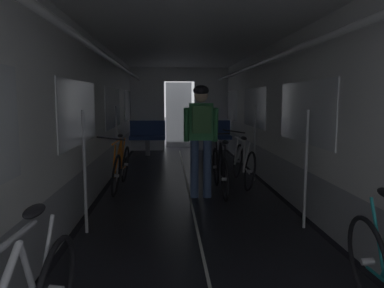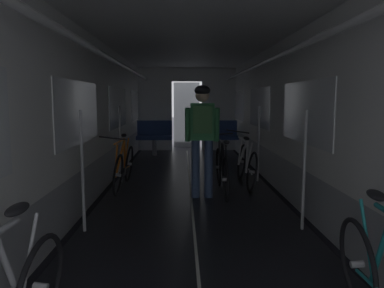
{
  "view_description": "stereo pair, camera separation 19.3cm",
  "coord_description": "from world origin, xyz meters",
  "px_view_note": "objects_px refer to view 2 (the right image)",
  "views": [
    {
      "loc": [
        -0.32,
        -2.08,
        1.51
      ],
      "look_at": [
        0.0,
        3.07,
        0.9
      ],
      "focal_mm": 34.8,
      "sensor_mm": 36.0,
      "label": 1
    },
    {
      "loc": [
        -0.13,
        -2.09,
        1.51
      ],
      "look_at": [
        0.0,
        3.07,
        0.9
      ],
      "focal_mm": 34.8,
      "sensor_mm": 36.0,
      "label": 2
    }
  ],
  "objects_px": {
    "bench_seat_far_left": "(154,134)",
    "bicycle_orange": "(124,166)",
    "bench_seat_far_right": "(220,134)",
    "bicycle_white": "(246,164)",
    "person_cyclist_aisle": "(202,129)",
    "bicycle_black_in_aisle": "(222,170)"
  },
  "relations": [
    {
      "from": "bench_seat_far_left",
      "to": "bicycle_orange",
      "type": "relative_size",
      "value": 0.58
    },
    {
      "from": "bench_seat_far_right",
      "to": "bicycle_orange",
      "type": "distance_m",
      "value": 4.36
    },
    {
      "from": "bench_seat_far_right",
      "to": "bicycle_white",
      "type": "xyz_separation_m",
      "value": [
        0.1,
        -3.65,
        -0.19
      ]
    },
    {
      "from": "bench_seat_far_left",
      "to": "person_cyclist_aisle",
      "type": "height_order",
      "value": "person_cyclist_aisle"
    },
    {
      "from": "bench_seat_far_left",
      "to": "bicycle_orange",
      "type": "xyz_separation_m",
      "value": [
        -0.24,
        -3.85,
        -0.19
      ]
    },
    {
      "from": "bench_seat_far_right",
      "to": "bicycle_black_in_aisle",
      "type": "bearing_deg",
      "value": -95.27
    },
    {
      "from": "bench_seat_far_right",
      "to": "bicycle_orange",
      "type": "bearing_deg",
      "value": -117.9
    },
    {
      "from": "bench_seat_far_left",
      "to": "bicycle_black_in_aisle",
      "type": "bearing_deg",
      "value": -71.73
    },
    {
      "from": "bench_seat_far_left",
      "to": "person_cyclist_aisle",
      "type": "bearing_deg",
      "value": -76.69
    },
    {
      "from": "bicycle_white",
      "to": "bench_seat_far_right",
      "type": "bearing_deg",
      "value": 91.61
    },
    {
      "from": "bicycle_orange",
      "to": "person_cyclist_aisle",
      "type": "relative_size",
      "value": 0.98
    },
    {
      "from": "bicycle_orange",
      "to": "bicycle_black_in_aisle",
      "type": "height_order",
      "value": "bicycle_orange"
    },
    {
      "from": "bench_seat_far_left",
      "to": "bicycle_black_in_aisle",
      "type": "height_order",
      "value": "bench_seat_far_left"
    },
    {
      "from": "bicycle_black_in_aisle",
      "to": "bench_seat_far_right",
      "type": "bearing_deg",
      "value": 84.73
    },
    {
      "from": "bench_seat_far_left",
      "to": "bench_seat_far_right",
      "type": "xyz_separation_m",
      "value": [
        1.8,
        0.0,
        0.0
      ]
    },
    {
      "from": "bicycle_orange",
      "to": "person_cyclist_aisle",
      "type": "distance_m",
      "value": 1.63
    },
    {
      "from": "bench_seat_far_right",
      "to": "bicycle_white",
      "type": "height_order",
      "value": "bicycle_white"
    },
    {
      "from": "bicycle_white",
      "to": "person_cyclist_aisle",
      "type": "relative_size",
      "value": 0.98
    },
    {
      "from": "bicycle_white",
      "to": "bicycle_black_in_aisle",
      "type": "height_order",
      "value": "bicycle_white"
    },
    {
      "from": "bench_seat_far_right",
      "to": "bicycle_white",
      "type": "distance_m",
      "value": 3.66
    },
    {
      "from": "bench_seat_far_left",
      "to": "bench_seat_far_right",
      "type": "distance_m",
      "value": 1.8
    },
    {
      "from": "person_cyclist_aisle",
      "to": "bicycle_black_in_aisle",
      "type": "bearing_deg",
      "value": 38.27
    }
  ]
}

